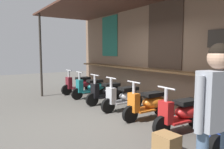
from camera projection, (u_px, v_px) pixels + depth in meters
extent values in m
plane|color=#56544F|center=(103.00, 122.00, 5.12)|extent=(25.26, 25.26, 0.00)
cube|color=#7F6651|center=(163.00, 53.00, 6.08)|extent=(9.02, 0.25, 3.22)
cube|color=brown|center=(155.00, 70.00, 5.96)|extent=(8.12, 0.36, 0.05)
cube|color=#236B5B|center=(110.00, 36.00, 8.05)|extent=(1.00, 0.02, 1.47)
cube|color=#423328|center=(164.00, 34.00, 5.83)|extent=(1.21, 0.02, 1.88)
cylinder|color=#332D28|center=(41.00, 55.00, 7.90)|extent=(0.08, 0.08, 3.05)
ellipsoid|color=maroon|center=(84.00, 83.00, 8.63)|extent=(0.39, 0.71, 0.30)
cube|color=black|center=(83.00, 78.00, 8.58)|extent=(0.31, 0.55, 0.10)
cube|color=maroon|center=(76.00, 88.00, 8.44)|extent=(0.39, 0.51, 0.04)
cube|color=maroon|center=(69.00, 83.00, 8.25)|extent=(0.28, 0.16, 0.44)
cylinder|color=#B7B7BC|center=(69.00, 79.00, 8.24)|extent=(0.07, 0.07, 0.70)
cylinder|color=#B7B7BC|center=(69.00, 70.00, 8.20)|extent=(0.46, 0.04, 0.04)
cylinder|color=black|center=(67.00, 90.00, 8.22)|extent=(0.11, 0.40, 0.40)
cylinder|color=black|center=(90.00, 88.00, 8.79)|extent=(0.11, 0.40, 0.40)
ellipsoid|color=#197075|center=(96.00, 86.00, 7.83)|extent=(0.39, 0.71, 0.30)
cube|color=black|center=(95.00, 81.00, 7.79)|extent=(0.31, 0.56, 0.10)
cube|color=#197075|center=(87.00, 91.00, 7.66)|extent=(0.39, 0.51, 0.04)
cube|color=#197075|center=(80.00, 86.00, 7.47)|extent=(0.28, 0.16, 0.44)
cylinder|color=#B7B7BC|center=(80.00, 82.00, 7.46)|extent=(0.07, 0.07, 0.70)
cylinder|color=#B7B7BC|center=(79.00, 72.00, 7.42)|extent=(0.46, 0.04, 0.04)
cylinder|color=black|center=(77.00, 94.00, 7.45)|extent=(0.11, 0.40, 0.40)
cylinder|color=black|center=(102.00, 91.00, 7.99)|extent=(0.11, 0.40, 0.40)
ellipsoid|color=black|center=(112.00, 91.00, 6.96)|extent=(0.39, 0.70, 0.30)
cube|color=black|center=(111.00, 85.00, 6.91)|extent=(0.31, 0.55, 0.10)
cube|color=black|center=(103.00, 97.00, 6.78)|extent=(0.39, 0.50, 0.04)
cube|color=black|center=(95.00, 91.00, 6.58)|extent=(0.28, 0.16, 0.44)
cylinder|color=#B7B7BC|center=(95.00, 86.00, 6.57)|extent=(0.07, 0.07, 0.70)
cylinder|color=#B7B7BC|center=(95.00, 75.00, 6.53)|extent=(0.46, 0.04, 0.04)
cylinder|color=black|center=(92.00, 100.00, 6.55)|extent=(0.10, 0.40, 0.40)
cylinder|color=black|center=(119.00, 96.00, 7.12)|extent=(0.10, 0.40, 0.40)
ellipsoid|color=#B2B5BA|center=(130.00, 95.00, 6.22)|extent=(0.39, 0.70, 0.30)
cube|color=black|center=(128.00, 89.00, 6.17)|extent=(0.31, 0.55, 0.10)
cube|color=#B2B5BA|center=(120.00, 102.00, 6.04)|extent=(0.39, 0.50, 0.04)
cube|color=#B2B5BA|center=(111.00, 96.00, 5.85)|extent=(0.28, 0.16, 0.44)
cylinder|color=#B7B7BC|center=(111.00, 91.00, 5.83)|extent=(0.07, 0.07, 0.70)
cylinder|color=#B7B7BC|center=(111.00, 78.00, 5.80)|extent=(0.46, 0.04, 0.04)
cylinder|color=black|center=(108.00, 106.00, 5.82)|extent=(0.10, 0.40, 0.40)
cylinder|color=black|center=(136.00, 101.00, 6.38)|extent=(0.10, 0.40, 0.40)
ellipsoid|color=orange|center=(154.00, 102.00, 5.41)|extent=(0.40, 0.71, 0.30)
cube|color=black|center=(153.00, 94.00, 5.36)|extent=(0.31, 0.56, 0.10)
cube|color=orange|center=(143.00, 110.00, 5.24)|extent=(0.39, 0.51, 0.04)
cube|color=orange|center=(134.00, 102.00, 5.06)|extent=(0.28, 0.17, 0.44)
cylinder|color=#B7B7BC|center=(134.00, 97.00, 5.04)|extent=(0.07, 0.07, 0.70)
cylinder|color=#B7B7BC|center=(134.00, 82.00, 5.01)|extent=(0.46, 0.05, 0.04)
cylinder|color=black|center=(130.00, 114.00, 5.03)|extent=(0.11, 0.40, 0.40)
cylinder|color=black|center=(161.00, 108.00, 5.57)|extent=(0.11, 0.40, 0.40)
ellipsoid|color=red|center=(188.00, 111.00, 4.58)|extent=(0.43, 0.72, 0.30)
cube|color=black|center=(187.00, 102.00, 4.53)|extent=(0.34, 0.57, 0.10)
cube|color=red|center=(176.00, 120.00, 4.42)|extent=(0.41, 0.53, 0.04)
cube|color=red|center=(166.00, 112.00, 4.25)|extent=(0.29, 0.18, 0.44)
cylinder|color=#B7B7BC|center=(166.00, 106.00, 4.23)|extent=(0.07, 0.07, 0.70)
cylinder|color=#B7B7BC|center=(166.00, 88.00, 4.20)|extent=(0.46, 0.07, 0.04)
cylinder|color=black|center=(162.00, 126.00, 4.22)|extent=(0.13, 0.41, 0.40)
cylinder|color=black|center=(196.00, 118.00, 4.72)|extent=(0.13, 0.41, 0.40)
cube|color=#233D9E|center=(221.00, 129.00, 3.33)|extent=(0.28, 0.16, 0.44)
cylinder|color=#B7B7BC|center=(221.00, 121.00, 3.31)|extent=(0.07, 0.07, 0.70)
cylinder|color=#B7B7BC|center=(222.00, 98.00, 3.28)|extent=(0.46, 0.04, 0.04)
cylinder|color=black|center=(216.00, 147.00, 3.30)|extent=(0.10, 0.40, 0.40)
cube|color=#999EA8|center=(217.00, 100.00, 2.21)|extent=(0.25, 0.45, 0.61)
sphere|color=tan|center=(219.00, 58.00, 2.16)|extent=(0.23, 0.23, 0.23)
sphere|color=black|center=(219.00, 54.00, 2.16)|extent=(0.21, 0.21, 0.21)
cylinder|color=#999EA8|center=(199.00, 105.00, 2.10)|extent=(0.08, 0.08, 0.57)
cube|color=olive|center=(167.00, 143.00, 3.53)|extent=(0.39, 0.31, 0.32)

